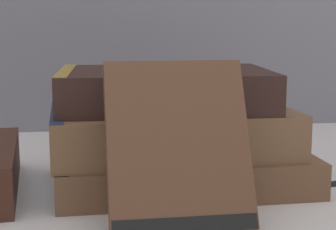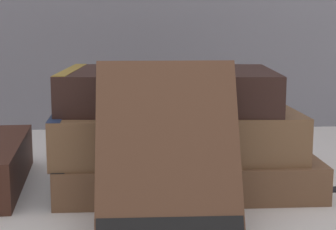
{
  "view_description": "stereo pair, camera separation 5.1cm",
  "coord_description": "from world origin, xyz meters",
  "px_view_note": "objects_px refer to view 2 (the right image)",
  "views": [
    {
      "loc": [
        -0.05,
        -0.49,
        0.17
      ],
      "look_at": [
        0.03,
        0.03,
        0.07
      ],
      "focal_mm": 60.0,
      "sensor_mm": 36.0,
      "label": 1
    },
    {
      "loc": [
        0.0,
        -0.49,
        0.17
      ],
      "look_at": [
        0.03,
        0.03,
        0.07
      ],
      "focal_mm": 60.0,
      "sensor_mm": 36.0,
      "label": 2
    }
  ],
  "objects_px": {
    "book_flat_top": "(161,89)",
    "book_leaning_front": "(165,153)",
    "book_flat_middle": "(167,130)",
    "book_flat_bottom": "(178,168)",
    "reading_glasses": "(145,152)",
    "pocket_watch": "(194,67)"
  },
  "relations": [
    {
      "from": "book_leaning_front",
      "to": "book_flat_top",
      "type": "bearing_deg",
      "value": 88.79
    },
    {
      "from": "book_flat_middle",
      "to": "pocket_watch",
      "type": "relative_size",
      "value": 3.71
    },
    {
      "from": "book_flat_bottom",
      "to": "reading_glasses",
      "type": "relative_size",
      "value": 2.24
    },
    {
      "from": "book_flat_middle",
      "to": "book_leaning_front",
      "type": "xyz_separation_m",
      "value": [
        -0.01,
        -0.11,
        0.01
      ]
    },
    {
      "from": "book_flat_middle",
      "to": "pocket_watch",
      "type": "bearing_deg",
      "value": -5.06
    },
    {
      "from": "book_flat_top",
      "to": "pocket_watch",
      "type": "bearing_deg",
      "value": -10.51
    },
    {
      "from": "book_flat_bottom",
      "to": "book_flat_middle",
      "type": "xyz_separation_m",
      "value": [
        -0.01,
        -0.0,
        0.04
      ]
    },
    {
      "from": "pocket_watch",
      "to": "book_leaning_front",
      "type": "bearing_deg",
      "value": -106.86
    },
    {
      "from": "book_flat_middle",
      "to": "book_flat_top",
      "type": "bearing_deg",
      "value": 129.15
    },
    {
      "from": "book_flat_bottom",
      "to": "book_flat_top",
      "type": "height_order",
      "value": "book_flat_top"
    },
    {
      "from": "book_flat_bottom",
      "to": "book_leaning_front",
      "type": "relative_size",
      "value": 1.88
    },
    {
      "from": "book_flat_bottom",
      "to": "book_leaning_front",
      "type": "height_order",
      "value": "book_leaning_front"
    },
    {
      "from": "book_flat_bottom",
      "to": "book_flat_top",
      "type": "bearing_deg",
      "value": 169.21
    },
    {
      "from": "book_flat_top",
      "to": "book_leaning_front",
      "type": "relative_size",
      "value": 1.6
    },
    {
      "from": "book_flat_middle",
      "to": "book_flat_top",
      "type": "height_order",
      "value": "book_flat_top"
    },
    {
      "from": "book_flat_middle",
      "to": "book_leaning_front",
      "type": "height_order",
      "value": "book_leaning_front"
    },
    {
      "from": "book_flat_middle",
      "to": "reading_glasses",
      "type": "height_order",
      "value": "book_flat_middle"
    },
    {
      "from": "book_leaning_front",
      "to": "reading_glasses",
      "type": "height_order",
      "value": "book_leaning_front"
    },
    {
      "from": "book_flat_bottom",
      "to": "pocket_watch",
      "type": "distance_m",
      "value": 0.1
    },
    {
      "from": "book_flat_top",
      "to": "book_leaning_front",
      "type": "distance_m",
      "value": 0.13
    },
    {
      "from": "book_flat_bottom",
      "to": "book_flat_middle",
      "type": "height_order",
      "value": "book_flat_middle"
    },
    {
      "from": "book_flat_bottom",
      "to": "book_leaning_front",
      "type": "bearing_deg",
      "value": -99.73
    }
  ]
}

